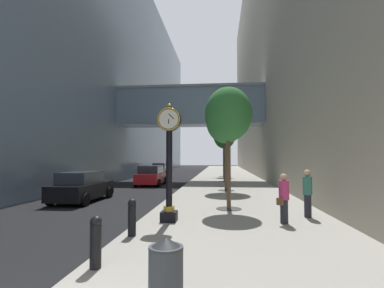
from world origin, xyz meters
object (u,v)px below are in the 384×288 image
(bollard_nearest, at_px, (96,241))
(pedestrian_by_clock, at_px, (308,192))
(street_tree_far, at_px, (224,138))
(car_silver_mid, at_px, (161,169))
(trash_bin, at_px, (166,272))
(car_black_far, at_px, (82,187))
(street_tree_mid_near, at_px, (226,121))
(bollard_second, at_px, (132,216))
(street_clock, at_px, (169,156))
(street_tree_mid_far, at_px, (224,137))
(car_red_near, at_px, (151,176))
(street_tree_near, at_px, (228,115))
(pedestrian_walking, at_px, (284,197))

(bollard_nearest, xyz_separation_m, pedestrian_by_clock, (5.77, 5.57, 0.40))
(street_tree_far, bearing_deg, car_silver_mid, 148.30)
(trash_bin, distance_m, car_black_far, 12.60)
(street_tree_far, xyz_separation_m, pedestrian_by_clock, (2.89, -22.39, -3.48))
(street_tree_mid_near, xyz_separation_m, trash_bin, (-1.16, -15.44, -4.13))
(bollard_second, xyz_separation_m, car_black_far, (-4.90, 6.87, 0.09))
(street_clock, height_order, street_tree_far, street_tree_far)
(street_tree_mid_far, distance_m, trash_bin, 22.72)
(street_tree_mid_far, bearing_deg, car_black_far, -123.65)
(street_tree_far, distance_m, car_red_near, 11.92)
(street_clock, relative_size, street_tree_far, 0.75)
(street_tree_near, relative_size, car_red_near, 1.25)
(trash_bin, xyz_separation_m, car_black_far, (-6.62, 10.72, 0.10))
(street_tree_far, xyz_separation_m, pedestrian_walking, (1.79, -23.51, -3.54))
(bollard_second, xyz_separation_m, pedestrian_by_clock, (5.77, 3.15, 0.40))
(pedestrian_walking, distance_m, car_black_far, 10.73)
(street_tree_far, bearing_deg, pedestrian_walking, -85.64)
(street_tree_far, xyz_separation_m, car_black_far, (-7.78, -18.66, -3.78))
(car_red_near, bearing_deg, street_clock, -73.96)
(street_tree_near, xyz_separation_m, car_silver_mid, (-8.44, 26.14, -3.47))
(street_tree_near, xyz_separation_m, car_black_far, (-7.78, 2.26, -3.47))
(bollard_second, xyz_separation_m, street_tree_near, (2.88, 4.61, 3.56))
(street_tree_mid_near, height_order, pedestrian_walking, street_tree_mid_near)
(street_tree_far, distance_m, car_silver_mid, 10.62)
(street_tree_mid_near, bearing_deg, pedestrian_walking, -79.39)
(street_clock, height_order, bollard_nearest, street_clock)
(trash_bin, relative_size, car_red_near, 0.25)
(car_silver_mid, bearing_deg, street_tree_mid_near, -66.23)
(street_clock, relative_size, bollard_nearest, 3.95)
(street_tree_near, bearing_deg, street_clock, -129.09)
(street_clock, bearing_deg, trash_bin, -80.28)
(street_clock, bearing_deg, bollard_nearest, -99.32)
(street_tree_mid_near, distance_m, trash_bin, 16.02)
(street_clock, distance_m, trash_bin, 6.14)
(street_tree_near, distance_m, trash_bin, 9.26)
(street_tree_mid_far, bearing_deg, street_clock, -97.40)
(pedestrian_by_clock, xyz_separation_m, car_black_far, (-10.67, 3.73, -0.31))
(street_clock, distance_m, bollard_nearest, 4.77)
(bollard_nearest, distance_m, pedestrian_walking, 6.46)
(car_red_near, bearing_deg, pedestrian_by_clock, -54.84)
(bollard_second, bearing_deg, trash_bin, -65.97)
(street_tree_mid_far, bearing_deg, street_tree_far, 90.00)
(trash_bin, distance_m, pedestrian_by_clock, 8.10)
(bollard_second, distance_m, pedestrian_walking, 5.10)
(bollard_second, height_order, street_tree_mid_near, street_tree_mid_near)
(street_clock, distance_m, car_black_far, 7.64)
(pedestrian_walking, xyz_separation_m, car_red_near, (-8.01, 14.05, -0.22))
(street_tree_mid_near, bearing_deg, bollard_nearest, -101.60)
(bollard_nearest, height_order, car_black_far, car_black_far)
(street_clock, distance_m, pedestrian_walking, 4.18)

